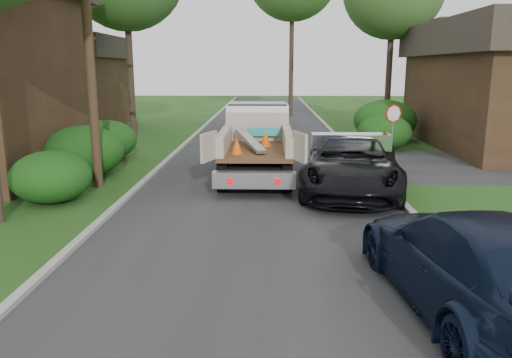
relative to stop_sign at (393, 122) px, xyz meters
The scene contains 15 objects.
ground 10.55m from the stop_sign, 120.02° to the right, with size 120.00×120.00×0.00m, color #224714.
road 5.58m from the stop_sign, 169.11° to the left, with size 8.00×90.00×0.02m, color #28282B.
curb_left 9.51m from the stop_sign, behind, with size 0.20×90.00×0.12m, color #9E9E99.
curb_right 2.27m from the stop_sign, 137.73° to the left, with size 0.20×90.00×0.12m, color #9E9E99.
stop_sign is the anchor object (origin of this frame).
utility_pole 11.91m from the stop_sign, 159.38° to the right, with size 2.42×1.25×10.00m.
house_left_far 22.81m from the stop_sign, 145.19° to the left, with size 7.56×7.56×6.00m.
hedge_left_a 12.92m from the stop_sign, 152.24° to the right, with size 2.34×2.34×1.53m, color #0F3C0D.
hedge_left_b 11.99m from the stop_sign, 167.94° to the right, with size 2.86×2.86×1.87m, color #0F3C0D.
hedge_left_c 12.08m from the stop_sign, behind, with size 2.60×2.60×1.70m, color #0F3C0D.
hedge_right_a 4.15m from the stop_sign, 81.47° to the left, with size 2.60×2.60×1.70m, color #0F3C0D.
hedge_right_b 7.15m from the stop_sign, 79.48° to the left, with size 3.38×3.38×2.21m, color #0F3C0D.
flatbed_truck 5.62m from the stop_sign, 165.79° to the right, with size 3.14×6.68×2.53m.
black_pickup 5.15m from the stop_sign, 117.48° to the right, with size 2.95×6.40×1.78m, color black.
navy_suv 12.70m from the stop_sign, 97.58° to the right, with size 2.38×5.85×1.70m, color black.
Camera 1 is at (0.19, -11.16, 3.91)m, focal length 35.00 mm.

